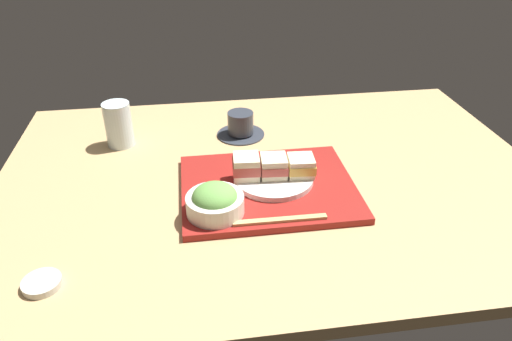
# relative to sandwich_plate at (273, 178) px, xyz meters

# --- Properties ---
(ground_plane) EXTENTS (1.40, 1.00, 0.03)m
(ground_plane) POSITION_rel_sandwich_plate_xyz_m (0.01, 0.05, -0.04)
(ground_plane) COLOR tan
(serving_tray) EXTENTS (0.42, 0.34, 0.02)m
(serving_tray) POSITION_rel_sandwich_plate_xyz_m (-0.02, -0.02, -0.02)
(serving_tray) COLOR maroon
(serving_tray) RESTS_ON ground_plane
(sandwich_plate) EXTENTS (0.20, 0.20, 0.01)m
(sandwich_plate) POSITION_rel_sandwich_plate_xyz_m (0.00, 0.00, 0.00)
(sandwich_plate) COLOR silver
(sandwich_plate) RESTS_ON serving_tray
(sandwich_near) EXTENTS (0.07, 0.07, 0.06)m
(sandwich_near) POSITION_rel_sandwich_plate_xyz_m (-0.07, 0.00, 0.04)
(sandwich_near) COLOR beige
(sandwich_near) RESTS_ON sandwich_plate
(sandwich_middle) EXTENTS (0.07, 0.07, 0.05)m
(sandwich_middle) POSITION_rel_sandwich_plate_xyz_m (-0.00, 0.00, 0.03)
(sandwich_middle) COLOR beige
(sandwich_middle) RESTS_ON sandwich_plate
(sandwich_far) EXTENTS (0.07, 0.07, 0.05)m
(sandwich_far) POSITION_rel_sandwich_plate_xyz_m (0.07, -0.00, 0.03)
(sandwich_far) COLOR beige
(sandwich_far) RESTS_ON sandwich_plate
(salad_bowl) EXTENTS (0.13, 0.13, 0.07)m
(salad_bowl) POSITION_rel_sandwich_plate_xyz_m (-0.15, -0.11, 0.02)
(salad_bowl) COLOR silver
(salad_bowl) RESTS_ON serving_tray
(chopsticks_pair) EXTENTS (0.21, 0.02, 0.01)m
(chopsticks_pair) POSITION_rel_sandwich_plate_xyz_m (-0.01, -0.17, -0.00)
(chopsticks_pair) COLOR tan
(chopsticks_pair) RESTS_ON serving_tray
(coffee_cup) EXTENTS (0.14, 0.14, 0.07)m
(coffee_cup) POSITION_rel_sandwich_plate_xyz_m (-0.05, 0.29, 0.01)
(coffee_cup) COLOR #333842
(coffee_cup) RESTS_ON ground_plane
(drinking_glass) EXTENTS (0.08, 0.08, 0.13)m
(drinking_glass) POSITION_rel_sandwich_plate_xyz_m (-0.39, 0.28, 0.04)
(drinking_glass) COLOR silver
(drinking_glass) RESTS_ON ground_plane
(small_sauce_dish) EXTENTS (0.07, 0.07, 0.01)m
(small_sauce_dish) POSITION_rel_sandwich_plate_xyz_m (-0.48, -0.27, -0.02)
(small_sauce_dish) COLOR beige
(small_sauce_dish) RESTS_ON ground_plane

